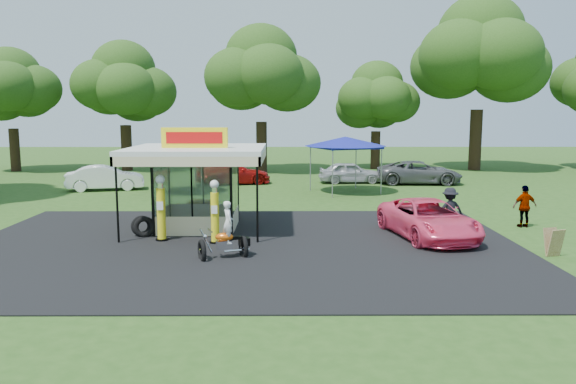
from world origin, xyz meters
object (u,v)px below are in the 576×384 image
at_px(a_frame_sign, 554,242).
at_px(bg_car_d, 419,172).
at_px(motorcycle, 226,235).
at_px(gas_station_kiosk, 198,186).
at_px(bg_car_a, 105,178).
at_px(spectator_east_b, 525,206).
at_px(pink_sedan, 428,219).
at_px(tent_east, 345,142).
at_px(kiosk_car, 206,208).
at_px(gas_pump_right, 215,213).
at_px(tent_west, 175,148).
at_px(gas_pump_left, 161,210).
at_px(bg_car_b, 233,173).
at_px(bg_car_c, 350,172).
at_px(spectator_east_a, 450,210).

bearing_deg(a_frame_sign, bg_car_d, 73.87).
bearing_deg(motorcycle, gas_station_kiosk, 88.40).
height_order(bg_car_a, bg_car_d, bg_car_d).
bearing_deg(spectator_east_b, pink_sedan, 16.08).
relative_size(a_frame_sign, tent_east, 0.20).
height_order(spectator_east_b, bg_car_a, spectator_east_b).
distance_m(kiosk_car, spectator_east_b, 13.70).
height_order(gas_pump_right, tent_west, tent_west).
relative_size(gas_pump_left, gas_pump_right, 1.06).
distance_m(motorcycle, pink_sedan, 7.96).
bearing_deg(bg_car_d, bg_car_a, 101.26).
bearing_deg(a_frame_sign, kiosk_car, 135.88).
relative_size(a_frame_sign, bg_car_a, 0.20).
relative_size(gas_pump_left, spectator_east_b, 1.41).
bearing_deg(gas_pump_right, motorcycle, -73.13).
bearing_deg(bg_car_b, gas_station_kiosk, 165.61).
bearing_deg(bg_car_d, a_frame_sign, -177.10).
relative_size(motorcycle, bg_car_c, 0.47).
bearing_deg(tent_east, gas_station_kiosk, -124.19).
bearing_deg(bg_car_b, a_frame_sign, -160.91).
distance_m(kiosk_car, pink_sedan, 9.84).
distance_m(pink_sedan, bg_car_a, 21.29).
distance_m(motorcycle, bg_car_d, 22.15).
distance_m(bg_car_b, tent_west, 5.38).
bearing_deg(bg_car_a, gas_pump_left, -169.54).
bearing_deg(bg_car_a, a_frame_sign, -143.46).
height_order(spectator_east_a, bg_car_b, spectator_east_a).
bearing_deg(gas_station_kiosk, bg_car_d, 49.25).
bearing_deg(bg_car_b, gas_pump_right, 169.02).
distance_m(a_frame_sign, bg_car_b, 22.73).
distance_m(bg_car_b, bg_car_c, 7.95).
distance_m(pink_sedan, bg_car_b, 18.56).
bearing_deg(gas_station_kiosk, gas_pump_left, -115.05).
relative_size(motorcycle, a_frame_sign, 2.12).
bearing_deg(gas_station_kiosk, tent_west, 105.66).
bearing_deg(a_frame_sign, tent_east, 93.80).
relative_size(bg_car_b, bg_car_d, 0.90).
bearing_deg(bg_car_b, tent_west, 129.15).
xyz_separation_m(spectator_east_a, tent_west, (-13.09, 11.14, 1.74)).
bearing_deg(pink_sedan, tent_east, 87.93).
distance_m(gas_pump_left, kiosk_car, 4.59).
xyz_separation_m(gas_pump_left, kiosk_car, (1.03, 4.42, -0.71)).
bearing_deg(tent_west, spectator_east_b, -31.75).
distance_m(gas_pump_left, bg_car_a, 15.33).
xyz_separation_m(gas_pump_right, kiosk_car, (-1.01, 4.82, -0.65)).
bearing_deg(gas_pump_left, spectator_east_a, 8.02).
distance_m(spectator_east_b, bg_car_c, 15.84).
bearing_deg(a_frame_sign, bg_car_b, 107.23).
height_order(gas_pump_left, pink_sedan, gas_pump_left).
distance_m(motorcycle, tent_east, 16.30).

